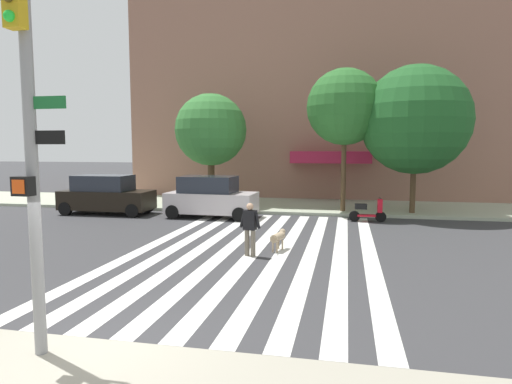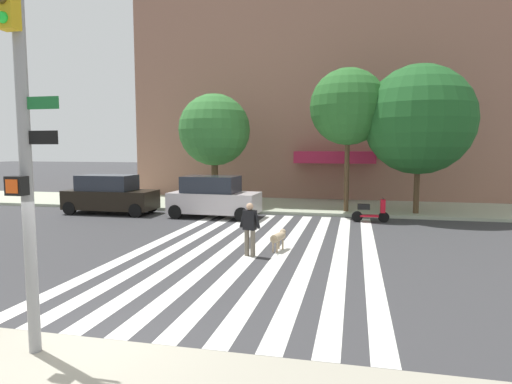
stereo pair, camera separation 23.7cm
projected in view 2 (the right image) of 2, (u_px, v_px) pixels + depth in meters
ground_plane at (223, 247)px, 14.58m from camera, size 160.00×160.00×0.00m
sidewalk_far at (277, 205)px, 24.75m from camera, size 80.00×6.00×0.15m
crosswalk_stripes at (257, 249)px, 14.32m from camera, size 7.65×14.38×0.01m
traffic_light_pole at (22, 133)px, 6.40m from camera, size 0.74×0.46×5.80m
parked_car_near_curb at (110, 195)px, 22.00m from camera, size 4.54×1.96×1.95m
parked_car_behind_first at (214, 197)px, 20.80m from camera, size 4.27×2.11×1.97m
parked_scooter at (371, 212)px, 19.45m from camera, size 1.63×0.50×1.11m
street_tree_nearest at (214, 130)px, 24.12m from camera, size 3.95×3.95×6.13m
street_tree_middle at (348, 107)px, 21.36m from camera, size 3.75×3.75×7.03m
street_tree_further at (419, 120)px, 20.74m from camera, size 5.20×5.20×7.09m
pedestrian_dog_walker at (250, 226)px, 13.30m from camera, size 0.71×0.32×1.64m
dog_on_leash at (279, 237)px, 14.06m from camera, size 0.41×1.09×0.65m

